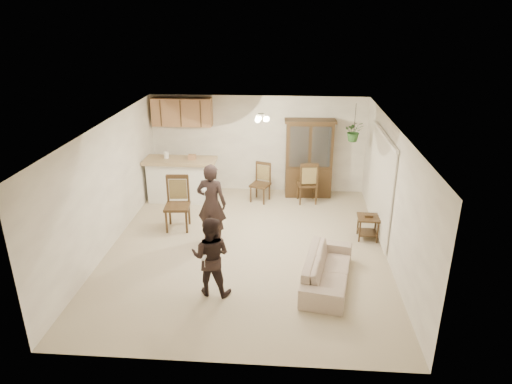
# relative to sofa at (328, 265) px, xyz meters

# --- Properties ---
(floor) EXTENTS (6.50, 6.50, 0.00)m
(floor) POSITION_rel_sofa_xyz_m (-1.52, 1.17, -0.37)
(floor) COLOR #B9A78C
(floor) RESTS_ON ground
(ceiling) EXTENTS (5.50, 6.50, 0.02)m
(ceiling) POSITION_rel_sofa_xyz_m (-1.52, 1.17, 2.13)
(ceiling) COLOR silver
(ceiling) RESTS_ON wall_back
(wall_back) EXTENTS (5.50, 0.02, 2.50)m
(wall_back) POSITION_rel_sofa_xyz_m (-1.52, 4.42, 0.88)
(wall_back) COLOR white
(wall_back) RESTS_ON ground
(wall_front) EXTENTS (5.50, 0.02, 2.50)m
(wall_front) POSITION_rel_sofa_xyz_m (-1.52, -2.08, 0.88)
(wall_front) COLOR white
(wall_front) RESTS_ON ground
(wall_left) EXTENTS (0.02, 6.50, 2.50)m
(wall_left) POSITION_rel_sofa_xyz_m (-4.27, 1.17, 0.88)
(wall_left) COLOR white
(wall_left) RESTS_ON ground
(wall_right) EXTENTS (0.02, 6.50, 2.50)m
(wall_right) POSITION_rel_sofa_xyz_m (1.23, 1.17, 0.88)
(wall_right) COLOR white
(wall_right) RESTS_ON ground
(breakfast_bar) EXTENTS (1.60, 0.55, 1.00)m
(breakfast_bar) POSITION_rel_sofa_xyz_m (-3.37, 3.52, 0.13)
(breakfast_bar) COLOR white
(breakfast_bar) RESTS_ON floor
(bar_top) EXTENTS (1.75, 0.70, 0.08)m
(bar_top) POSITION_rel_sofa_xyz_m (-3.37, 3.52, 0.68)
(bar_top) COLOR tan
(bar_top) RESTS_ON breakfast_bar
(upper_cabinets) EXTENTS (1.50, 0.34, 0.70)m
(upper_cabinets) POSITION_rel_sofa_xyz_m (-3.42, 4.24, 1.73)
(upper_cabinets) COLOR #976A42
(upper_cabinets) RESTS_ON wall_back
(vertical_blinds) EXTENTS (0.06, 2.30, 2.10)m
(vertical_blinds) POSITION_rel_sofa_xyz_m (1.19, 2.07, 0.73)
(vertical_blinds) COLOR beige
(vertical_blinds) RESTS_ON wall_right
(ceiling_fixture) EXTENTS (0.36, 0.36, 0.20)m
(ceiling_fixture) POSITION_rel_sofa_xyz_m (-1.32, 2.37, 2.03)
(ceiling_fixture) COLOR #FFF0BF
(ceiling_fixture) RESTS_ON ceiling
(hanging_plant) EXTENTS (0.43, 0.37, 0.48)m
(hanging_plant) POSITION_rel_sofa_xyz_m (0.78, 3.57, 1.48)
(hanging_plant) COLOR #255622
(hanging_plant) RESTS_ON ceiling
(plant_cord) EXTENTS (0.01, 0.01, 0.65)m
(plant_cord) POSITION_rel_sofa_xyz_m (0.78, 3.57, 1.81)
(plant_cord) COLOR black
(plant_cord) RESTS_ON ceiling
(sofa) EXTENTS (1.07, 1.98, 0.73)m
(sofa) POSITION_rel_sofa_xyz_m (0.00, 0.00, 0.00)
(sofa) COLOR beige
(sofa) RESTS_ON floor
(adult) EXTENTS (0.72, 0.53, 1.80)m
(adult) POSITION_rel_sofa_xyz_m (-2.26, 1.42, 0.53)
(adult) COLOR black
(adult) RESTS_ON floor
(child) EXTENTS (0.72, 0.59, 1.35)m
(child) POSITION_rel_sofa_xyz_m (-1.97, -0.42, 0.31)
(child) COLOR black
(child) RESTS_ON floor
(china_hutch) EXTENTS (1.28, 0.54, 1.98)m
(china_hutch) POSITION_rel_sofa_xyz_m (-0.22, 4.12, 0.61)
(china_hutch) COLOR #332312
(china_hutch) RESTS_ON floor
(side_table) EXTENTS (0.47, 0.47, 0.55)m
(side_table) POSITION_rel_sofa_xyz_m (0.96, 1.77, -0.11)
(side_table) COLOR #332312
(side_table) RESTS_ON floor
(chair_bar) EXTENTS (0.56, 0.56, 1.18)m
(chair_bar) POSITION_rel_sofa_xyz_m (-3.10, 1.94, -0.03)
(chair_bar) COLOR #332312
(chair_bar) RESTS_ON floor
(chair_hutch_left) EXTENTS (0.55, 0.55, 0.97)m
(chair_hutch_left) POSITION_rel_sofa_xyz_m (-1.41, 3.62, -0.09)
(chair_hutch_left) COLOR #332312
(chair_hutch_left) RESTS_ON floor
(chair_hutch_right) EXTENTS (0.54, 0.54, 1.07)m
(chair_hutch_right) POSITION_rel_sofa_xyz_m (-0.25, 3.65, -0.06)
(chair_hutch_right) COLOR #332312
(chair_hutch_right) RESTS_ON floor
(controller_adult) EXTENTS (0.07, 0.15, 0.04)m
(controller_adult) POSITION_rel_sofa_xyz_m (-2.32, 1.03, 0.92)
(controller_adult) COLOR silver
(controller_adult) RESTS_ON adult
(controller_child) EXTENTS (0.05, 0.12, 0.04)m
(controller_child) POSITION_rel_sofa_xyz_m (-2.01, -0.74, 0.49)
(controller_child) COLOR silver
(controller_child) RESTS_ON child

